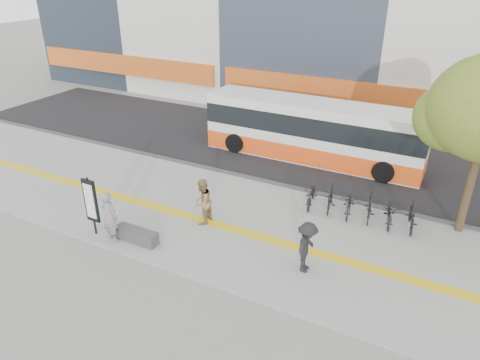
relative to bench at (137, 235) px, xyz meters
The scene contains 12 objects.
ground 2.88m from the bench, 24.78° to the left, with size 120.00×120.00×0.00m, color slate.
sidewalk 3.76m from the bench, 46.08° to the left, with size 40.00×7.00×0.08m, color slate.
tactile_strip 3.41m from the bench, 40.24° to the left, with size 40.00×0.45×0.01m, color gold.
street 10.53m from the bench, 75.70° to the left, with size 40.00×8.00×0.06m, color black.
curb 6.73m from the bench, 67.25° to the left, with size 40.00×0.25×0.14m, color #373639.
bench is the anchor object (origin of this frame).
signboard 1.94m from the bench, 169.19° to the right, with size 0.55×0.10×2.20m.
bus 10.18m from the bench, 73.44° to the left, with size 10.47×2.48×2.79m.
bicycle_row 8.19m from the bench, 39.44° to the left, with size 4.57×1.78×0.99m.
seated_woman 1.11m from the bench, 158.41° to the right, with size 0.68×0.44×1.86m, color black.
pedestrian_tan 2.59m from the bench, 56.49° to the left, with size 0.84×0.66×1.74m, color olive.
pedestrian_dark 5.86m from the bench, 11.57° to the left, with size 1.10×0.63×1.70m, color black.
Camera 1 is at (6.46, -10.86, 8.78)m, focal length 33.13 mm.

